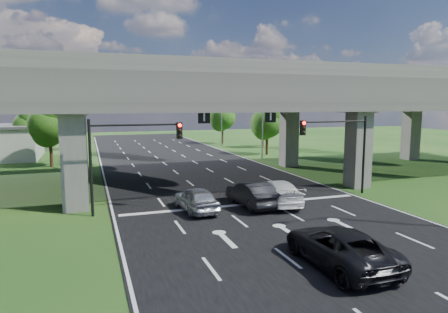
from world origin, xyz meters
TOP-DOWN VIEW (x-y plane):
  - ground at (0.00, 0.00)m, footprint 160.00×160.00m
  - road at (0.00, 10.00)m, footprint 18.00×120.00m
  - overpass at (0.00, 12.00)m, footprint 80.00×15.00m
  - signal_right at (7.82, 3.94)m, footprint 5.76×0.54m
  - signal_left at (-7.82, 3.94)m, footprint 5.76×0.54m
  - streetlight_far at (10.10, 24.00)m, footprint 3.38×0.25m
  - streetlight_beyond at (10.10, 40.00)m, footprint 3.38×0.25m
  - tree_left_near at (-13.95, 26.00)m, footprint 4.50×4.50m
  - tree_left_mid at (-16.95, 34.00)m, footprint 3.91×3.90m
  - tree_left_far at (-12.95, 42.00)m, footprint 4.80×4.80m
  - tree_right_near at (13.05, 28.00)m, footprint 4.20×4.20m
  - tree_right_mid at (16.05, 36.00)m, footprint 3.91×3.90m
  - tree_right_far at (12.05, 44.00)m, footprint 4.50×4.50m
  - car_silver at (-3.63, 3.00)m, footprint 2.27×4.77m
  - car_dark at (0.24, 3.00)m, footprint 2.06×5.19m
  - car_white at (2.13, 3.00)m, footprint 2.96×5.87m
  - car_trailing at (-0.11, -7.45)m, footprint 2.73×5.90m

SIDE VIEW (x-z plane):
  - ground at x=0.00m, z-range 0.00..0.00m
  - road at x=0.00m, z-range 0.00..0.03m
  - car_silver at x=-3.63m, z-range 0.03..1.60m
  - car_white at x=2.13m, z-range 0.03..1.66m
  - car_trailing at x=-0.11m, z-range 0.03..1.67m
  - car_dark at x=0.24m, z-range 0.03..1.71m
  - tree_left_mid at x=-16.95m, z-range 0.79..7.55m
  - tree_right_mid at x=16.05m, z-range 0.79..7.55m
  - signal_right at x=7.82m, z-range 1.19..7.19m
  - signal_left at x=-7.82m, z-range 1.19..7.19m
  - tree_right_near at x=13.05m, z-range 0.86..8.14m
  - tree_left_near at x=-13.95m, z-range 0.92..8.72m
  - tree_right_far at x=12.05m, z-range 0.92..8.72m
  - tree_left_far at x=-12.95m, z-range 0.98..9.30m
  - streetlight_far at x=10.10m, z-range 0.85..10.85m
  - streetlight_beyond at x=10.10m, z-range 0.85..10.85m
  - overpass at x=0.00m, z-range 2.92..12.92m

